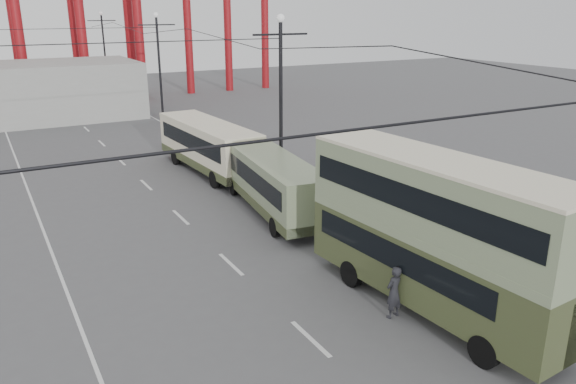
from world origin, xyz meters
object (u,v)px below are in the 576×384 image
double_decker_bus (435,228)px  single_decker_cream (208,145)px  single_decker_green (270,180)px  pedestrian (394,292)px

double_decker_bus → single_decker_cream: (-0.19, 19.15, -1.18)m
double_decker_bus → single_decker_green: size_ratio=0.97×
single_decker_green → pedestrian: single_decker_green is taller
pedestrian → double_decker_bus: bearing=163.2°
double_decker_bus → single_decker_cream: bearing=86.4°
double_decker_bus → pedestrian: double_decker_bus is taller
single_decker_green → single_decker_cream: 7.96m
single_decker_cream → pedestrian: size_ratio=5.57×
single_decker_green → pedestrian: (-1.27, -11.02, -0.69)m
double_decker_bus → pedestrian: 2.44m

